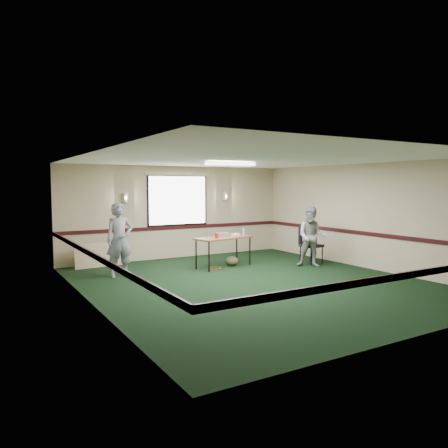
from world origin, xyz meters
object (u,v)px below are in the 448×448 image
projector (222,235)px  person_left (120,240)px  person_right (312,237)px  conference_chair (309,242)px  folding_table (224,239)px

projector → person_left: size_ratio=0.17×
person_left → person_right: size_ratio=1.09×
projector → person_left: 2.75m
projector → person_left: (-2.75, 0.03, 0.03)m
conference_chair → person_left: person_left is taller
folding_table → conference_chair: (2.31, -0.69, -0.14)m
folding_table → person_right: size_ratio=1.05×
conference_chair → person_left: bearing=166.3°
projector → folding_table: bearing=-88.1°
folding_table → person_right: bearing=-41.9°
conference_chair → person_right: 0.59m
folding_table → person_left: bearing=165.2°
projector → conference_chair: bearing=-7.4°
person_left → person_right: 4.91m
folding_table → person_right: (2.01, -1.15, 0.06)m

